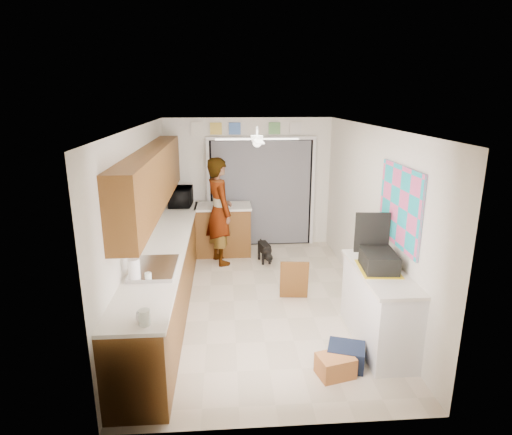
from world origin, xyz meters
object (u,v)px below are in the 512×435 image
object	(u,v)px
navy_crate	(346,356)
dog	(264,251)
microwave	(181,197)
cardboard_box	(335,366)
man	(219,211)
suitcase	(379,261)
cup	(143,317)
paper_towel_roll	(134,270)

from	to	relation	value
navy_crate	dog	bearing A→B (deg)	101.20
microwave	dog	distance (m)	1.84
microwave	cardboard_box	distance (m)	4.44
microwave	man	world-z (taller)	man
suitcase	cardboard_box	world-z (taller)	suitcase
cup	cardboard_box	size ratio (longest dim) A/B	0.33
dog	paper_towel_roll	bearing A→B (deg)	-132.34
cardboard_box	dog	distance (m)	3.34
paper_towel_roll	cardboard_box	xyz separation A→B (m)	(2.14, -0.49, -0.96)
cardboard_box	dog	size ratio (longest dim) A/B	0.75
paper_towel_roll	cardboard_box	distance (m)	2.39
cardboard_box	navy_crate	distance (m)	0.23
microwave	man	xyz separation A→B (m)	(0.71, -0.50, -0.16)
cardboard_box	man	distance (m)	3.68
microwave	cup	xyz separation A→B (m)	(0.06, -4.25, -0.12)
paper_towel_roll	man	xyz separation A→B (m)	(0.89, 2.87, -0.13)
cup	microwave	bearing A→B (deg)	90.87
man	microwave	bearing A→B (deg)	33.98
cup	suitcase	bearing A→B (deg)	22.21
paper_towel_roll	cardboard_box	world-z (taller)	paper_towel_roll
paper_towel_roll	navy_crate	xyz separation A→B (m)	(2.30, -0.33, -0.95)
cup	cardboard_box	distance (m)	2.12
suitcase	cup	bearing A→B (deg)	-152.63
paper_towel_roll	cup	bearing A→B (deg)	-74.64
navy_crate	cardboard_box	bearing A→B (deg)	-134.51
cardboard_box	man	size ratio (longest dim) A/B	0.20
cup	suitcase	size ratio (longest dim) A/B	0.25
paper_towel_roll	cardboard_box	bearing A→B (deg)	-12.91
cup	dog	bearing A→B (deg)	68.80
cardboard_box	man	bearing A→B (deg)	110.42
microwave	cardboard_box	world-z (taller)	microwave
paper_towel_roll	navy_crate	distance (m)	2.51
paper_towel_roll	dog	xyz separation A→B (m)	(1.68, 2.82, -0.88)
cup	paper_towel_roll	distance (m)	0.92
paper_towel_roll	dog	distance (m)	3.40
microwave	navy_crate	bearing A→B (deg)	-148.91
cardboard_box	navy_crate	bearing A→B (deg)	45.49
navy_crate	man	bearing A→B (deg)	113.85
paper_towel_roll	suitcase	xyz separation A→B (m)	(2.77, 0.15, -0.03)
cup	paper_towel_roll	xyz separation A→B (m)	(-0.24, 0.88, 0.08)
cardboard_box	dog	world-z (taller)	dog
suitcase	navy_crate	size ratio (longest dim) A/B	1.24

